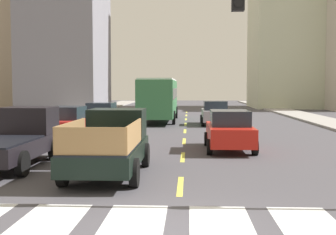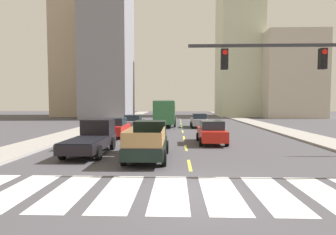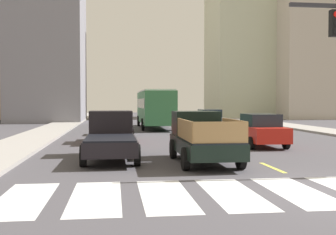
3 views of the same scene
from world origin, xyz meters
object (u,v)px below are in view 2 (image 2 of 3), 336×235
at_px(city_bus, 166,110).
at_px(sedan_far, 116,127).
at_px(pickup_stakebed, 148,141).
at_px(pickup_dark, 92,138).
at_px(sedan_near_left, 211,132).
at_px(sedan_mid, 199,120).
at_px(sedan_near_right, 134,122).

distance_m(city_bus, sedan_far, 13.13).
relative_size(pickup_stakebed, sedan_far, 1.18).
bearing_deg(pickup_dark, sedan_near_left, 26.13).
relative_size(city_bus, sedan_near_left, 2.45).
relative_size(city_bus, sedan_far, 2.45).
bearing_deg(pickup_stakebed, sedan_mid, 77.16).
xyz_separation_m(sedan_near_left, sedan_far, (-7.94, 3.32, 0.00)).
relative_size(sedan_near_right, sedan_near_left, 1.00).
distance_m(sedan_mid, sedan_far, 12.32).
bearing_deg(sedan_near_right, pickup_dark, -92.14).
xyz_separation_m(city_bus, sedan_near_left, (4.06, -15.82, -1.09)).
height_order(pickup_dark, sedan_far, pickup_dark).
relative_size(pickup_stakebed, sedan_near_right, 1.18).
distance_m(sedan_near_right, sedan_far, 5.73).
xyz_separation_m(city_bus, sedan_mid, (4.20, -3.20, -1.09)).
xyz_separation_m(pickup_stakebed, city_bus, (0.12, 20.99, 1.02)).
distance_m(sedan_mid, sedan_near_right, 8.24).
distance_m(city_bus, sedan_near_left, 16.37).
xyz_separation_m(pickup_stakebed, sedan_mid, (4.31, 17.79, -0.08)).
relative_size(pickup_dark, city_bus, 0.48).
xyz_separation_m(pickup_dark, city_bus, (3.67, 19.68, 1.03)).
bearing_deg(sedan_mid, sedan_far, -132.11).
height_order(pickup_stakebed, sedan_far, pickup_stakebed).
bearing_deg(sedan_near_right, sedan_mid, 25.89).
bearing_deg(sedan_far, sedan_near_left, -22.68).
distance_m(pickup_stakebed, city_bus, 21.01).
height_order(pickup_dark, sedan_near_left, pickup_dark).
distance_m(pickup_dark, sedan_near_right, 12.87).
bearing_deg(city_bus, sedan_near_left, -77.39).
bearing_deg(sedan_near_left, pickup_stakebed, -131.32).
distance_m(city_bus, sedan_near_right, 7.61).
xyz_separation_m(sedan_near_right, sedan_far, (-0.66, -5.69, 0.00)).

